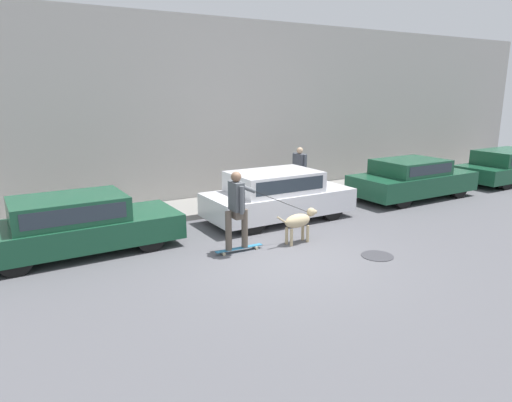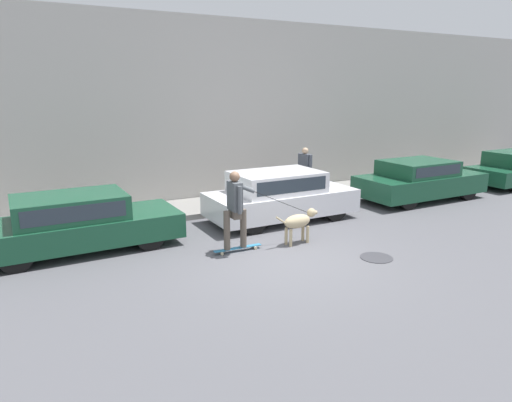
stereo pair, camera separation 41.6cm
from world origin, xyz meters
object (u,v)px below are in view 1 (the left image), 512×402
Objects in this scene: parked_car_2 at (412,179)px; pedestrian_with_bag at (300,169)px; skateboarder at (237,207)px; dog at (299,221)px; parked_car_3 at (508,166)px; parked_car_0 at (76,225)px; parked_car_1 at (277,196)px.

pedestrian_with_bag is at bearing 153.92° from parked_car_2.
skateboarder reaches higher than parked_car_2.
parked_car_3 is at bearing 3.57° from dog.
parked_car_0 is 15.63m from parked_car_3.
skateboarder is (-2.12, -1.71, 0.35)m from parked_car_1.
dog is at bearing 47.76° from pedestrian_with_bag.
skateboarder reaches higher than parked_car_0.
pedestrian_with_bag is (2.47, 3.46, 0.48)m from dog.
pedestrian_with_bag is (7.00, 1.60, 0.38)m from parked_car_0.
skateboarder is at bearing 168.19° from dog.
parked_car_1 is at bearing 33.85° from pedestrian_with_bag.
parked_car_2 is at bearing 13.88° from skateboarder.
dog is 0.49× the size of skateboarder.
parked_car_3 is 12.74m from skateboarder.
parked_car_3 is 1.91× the size of skateboarder.
skateboarder is at bearing -30.98° from parked_car_0.
parked_car_3 is (15.63, 0.00, -0.00)m from parked_car_0.
dog is (-5.82, -1.87, -0.11)m from parked_car_2.
pedestrian_with_bag is at bearing 11.42° from parked_car_0.
dog is (-0.61, -1.87, -0.14)m from parked_car_1.
parked_car_0 is at bearing 179.46° from parked_car_1.
pedestrian_with_bag is (3.99, 3.31, -0.02)m from skateboarder.
skateboarder reaches higher than pedestrian_with_bag.
pedestrian_with_bag is (1.86, 1.60, 0.34)m from parked_car_1.
skateboarder is 1.55× the size of pedestrian_with_bag.
skateboarder is at bearing -141.73° from parked_car_1.
pedestrian_with_bag reaches higher than parked_car_2.
skateboarder is at bearing -167.43° from parked_car_2.
parked_car_2 reaches higher than dog.
parked_car_1 is 5.21m from parked_car_2.
dog is at bearing -23.79° from parked_car_0.
parked_car_0 is 7.19m from pedestrian_with_bag.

